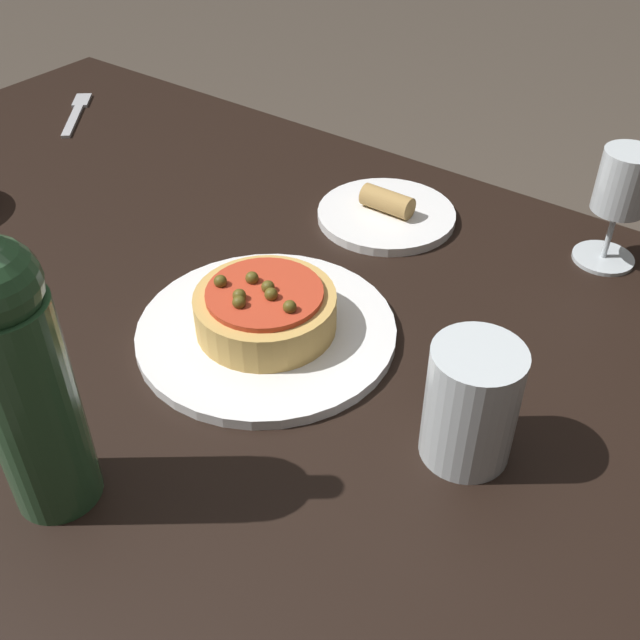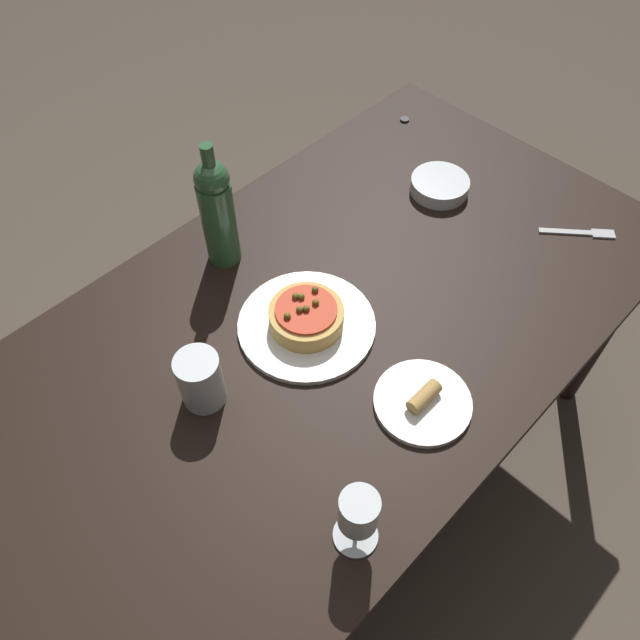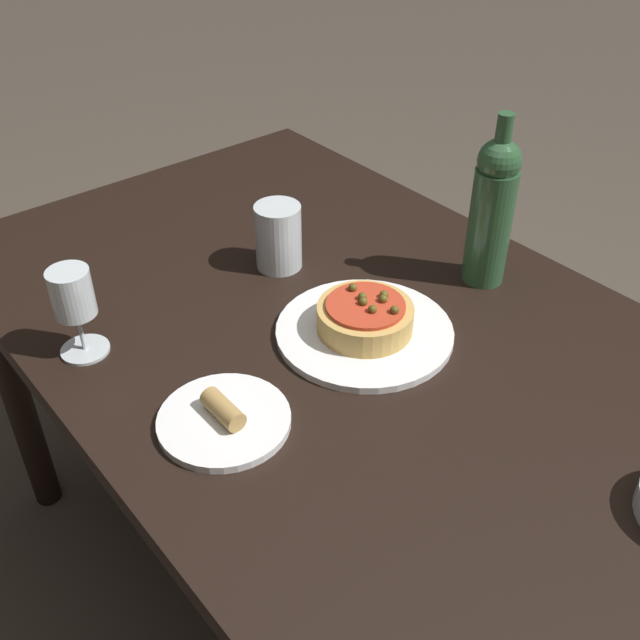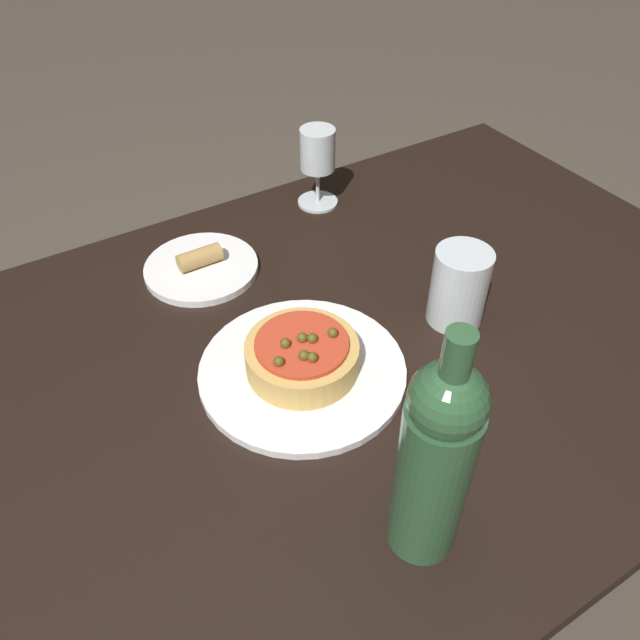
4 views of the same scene
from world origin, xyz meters
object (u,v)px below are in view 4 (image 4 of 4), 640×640
(wine_bottle, at_px, (435,460))
(water_cup, at_px, (459,287))
(dinner_plate, at_px, (302,371))
(pizza, at_px, (302,355))
(dining_table, at_px, (271,415))
(side_plate, at_px, (201,267))
(wine_glass, at_px, (318,155))

(wine_bottle, relative_size, water_cup, 2.53)
(dinner_plate, bearing_deg, pizza, 74.47)
(dining_table, bearing_deg, wine_bottle, 96.71)
(dining_table, relative_size, dinner_plate, 5.59)
(wine_bottle, distance_m, side_plate, 0.56)
(side_plate, bearing_deg, wine_glass, -163.90)
(dinner_plate, relative_size, side_plate, 1.53)
(side_plate, bearing_deg, pizza, 95.15)
(wine_glass, distance_m, water_cup, 0.38)
(wine_glass, distance_m, wine_bottle, 0.67)
(dinner_plate, height_order, side_plate, side_plate)
(wine_bottle, bearing_deg, water_cup, -136.12)
(water_cup, relative_size, side_plate, 0.65)
(wine_bottle, bearing_deg, pizza, -92.12)
(dinner_plate, distance_m, side_plate, 0.28)
(wine_glass, bearing_deg, side_plate, 16.10)
(water_cup, distance_m, side_plate, 0.41)
(pizza, relative_size, side_plate, 0.82)
(pizza, height_order, water_cup, water_cup)
(pizza, bearing_deg, water_cup, 175.60)
(dining_table, relative_size, wine_bottle, 5.24)
(water_cup, bearing_deg, wine_bottle, 43.88)
(side_plate, bearing_deg, wine_bottle, 91.61)
(pizza, bearing_deg, wine_glass, -124.05)
(pizza, distance_m, side_plate, 0.28)
(dining_table, distance_m, wine_glass, 0.48)
(pizza, relative_size, wine_bottle, 0.50)
(dining_table, bearing_deg, side_plate, -93.99)
(wine_glass, bearing_deg, pizza, 55.95)
(pizza, distance_m, wine_bottle, 0.29)
(dining_table, height_order, wine_glass, wine_glass)
(pizza, bearing_deg, dining_table, -23.21)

